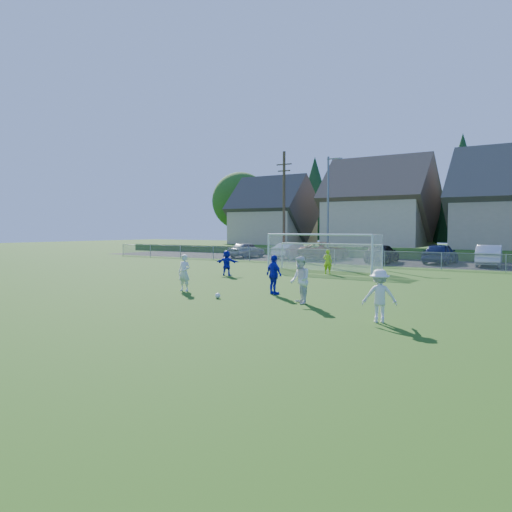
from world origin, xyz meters
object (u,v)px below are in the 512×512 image
object	(u,v)px
car_b	(293,251)
soccer_goal	(324,247)
player_blue_b	(227,263)
car_c	(325,251)
car_d	(382,254)
player_blue_a	(274,275)
car_f	(489,256)
car_e	(440,254)
player_white_b	(300,280)
car_a	(246,250)
player_white_a	(184,273)
soccer_ball	(218,296)
goalkeeper	(328,262)
player_white_c	(380,296)

from	to	relation	value
car_b	soccer_goal	distance (m)	13.90
soccer_goal	player_blue_b	bearing A→B (deg)	-123.34
car_c	car_d	world-z (taller)	car_c
player_blue_a	car_f	bearing A→B (deg)	-80.04
car_e	soccer_goal	size ratio (longest dim) A/B	0.65
player_white_b	car_b	bearing A→B (deg)	167.27
car_a	car_e	bearing A→B (deg)	-171.71
player_blue_b	car_a	world-z (taller)	player_blue_b
player_white_b	player_white_a	bearing A→B (deg)	-137.04
soccer_ball	car_a	xyz separation A→B (m)	(-15.21, 23.98, 0.63)
goalkeeper	car_f	distance (m)	14.39
player_blue_b	player_white_b	bearing A→B (deg)	125.65
player_white_b	car_e	distance (m)	24.89
player_white_a	player_blue_a	xyz separation A→B (m)	(3.98, 1.27, 0.02)
soccer_ball	soccer_goal	world-z (taller)	soccer_goal
car_e	car_f	xyz separation A→B (m)	(3.69, -0.75, -0.02)
player_white_c	player_blue_b	world-z (taller)	player_white_c
soccer_ball	car_c	bearing A→B (deg)	106.29
car_a	player_white_a	bearing A→B (deg)	122.15
car_e	car_f	distance (m)	3.76
player_blue_b	car_b	world-z (taller)	car_b
player_white_a	player_white_c	xyz separation A→B (m)	(9.98, -2.42, -0.02)
soccer_goal	soccer_ball	bearing A→B (deg)	-82.10
player_blue_a	car_a	bearing A→B (deg)	-30.00
player_white_a	car_a	world-z (taller)	player_white_a
player_blue_a	player_blue_b	bearing A→B (deg)	-17.18
car_f	soccer_goal	bearing A→B (deg)	46.87
soccer_ball	car_d	distance (m)	24.15
player_white_a	soccer_ball	bearing A→B (deg)	-26.53
player_white_c	car_c	xyz separation A→B (m)	(-14.53, 26.27, -0.02)
player_blue_a	player_white_b	bearing A→B (deg)	164.65
player_blue_b	car_c	xyz separation A→B (m)	(-1.66, 16.82, 0.03)
car_e	player_white_a	bearing A→B (deg)	79.12
player_white_a	goalkeeper	xyz separation A→B (m)	(1.75, 11.26, -0.07)
goalkeeper	player_white_b	bearing A→B (deg)	97.90
player_white_b	goalkeeper	distance (m)	12.55
player_white_b	player_white_c	bearing A→B (deg)	19.95
player_blue_a	car_e	bearing A→B (deg)	-70.70
soccer_ball	car_f	size ratio (longest dim) A/B	0.05
car_e	car_f	bearing A→B (deg)	169.97
car_d	car_f	size ratio (longest dim) A/B	1.04
player_blue_b	car_c	bearing A→B (deg)	-99.23
player_white_a	car_f	size ratio (longest dim) A/B	0.34
soccer_ball	car_b	xyz separation A→B (m)	(-10.42, 24.66, 0.65)
player_white_c	player_blue_b	distance (m)	15.97
car_c	player_blue_a	bearing A→B (deg)	114.72
car_d	soccer_ball	bearing A→B (deg)	88.05
car_c	soccer_goal	distance (m)	12.43
goalkeeper	car_d	xyz separation A→B (m)	(-0.72, 11.78, -0.03)
player_blue_b	car_f	distance (m)	20.48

